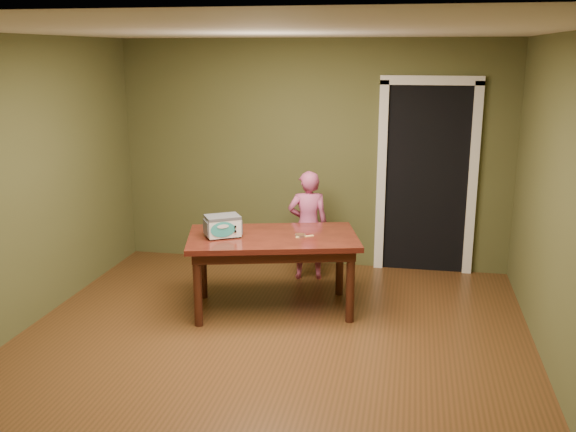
{
  "coord_description": "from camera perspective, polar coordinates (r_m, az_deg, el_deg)",
  "views": [
    {
      "loc": [
        1.13,
        -4.73,
        2.45
      ],
      "look_at": [
        0.01,
        1.0,
        0.95
      ],
      "focal_mm": 40.0,
      "sensor_mm": 36.0,
      "label": 1
    }
  ],
  "objects": [
    {
      "name": "floor",
      "position": [
        5.44,
        -2.18,
        -12.35
      ],
      "size": [
        5.0,
        5.0,
        0.0
      ],
      "primitive_type": "plane",
      "color": "#563218",
      "rests_on": "ground"
    },
    {
      "name": "room_shell",
      "position": [
        4.92,
        -2.37,
        5.71
      ],
      "size": [
        4.52,
        5.02,
        2.61
      ],
      "color": "#4C4F2A",
      "rests_on": "ground"
    },
    {
      "name": "doorway",
      "position": [
        7.64,
        12.17,
        3.57
      ],
      "size": [
        1.1,
        0.66,
        2.25
      ],
      "color": "black",
      "rests_on": "ground"
    },
    {
      "name": "dining_table",
      "position": [
        6.14,
        -1.36,
        -2.64
      ],
      "size": [
        1.78,
        1.27,
        0.75
      ],
      "rotation": [
        0.0,
        0.0,
        0.25
      ],
      "color": "#36110C",
      "rests_on": "floor"
    },
    {
      "name": "toy_oven",
      "position": [
        6.07,
        -5.83,
        -0.83
      ],
      "size": [
        0.39,
        0.35,
        0.21
      ],
      "rotation": [
        0.0,
        0.0,
        0.54
      ],
      "color": "#4C4F54",
      "rests_on": "dining_table"
    },
    {
      "name": "baking_pan",
      "position": [
        6.08,
        1.1,
        -1.72
      ],
      "size": [
        0.1,
        0.1,
        0.02
      ],
      "color": "silver",
      "rests_on": "dining_table"
    },
    {
      "name": "spatula",
      "position": [
        6.06,
        1.5,
        -1.83
      ],
      "size": [
        0.16,
        0.12,
        0.01
      ],
      "primitive_type": "cube",
      "rotation": [
        0.0,
        0.0,
        0.59
      ],
      "color": "#F8C66C",
      "rests_on": "dining_table"
    },
    {
      "name": "child",
      "position": [
        7.02,
        1.79,
        -0.83
      ],
      "size": [
        0.5,
        0.38,
        1.21
      ],
      "primitive_type": "imported",
      "rotation": [
        0.0,
        0.0,
        3.37
      ],
      "color": "#BF4F7F",
      "rests_on": "floor"
    }
  ]
}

